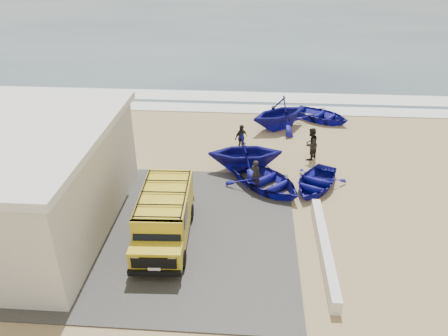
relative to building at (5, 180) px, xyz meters
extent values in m
plane|color=tan|center=(7.50, 2.00, -2.16)|extent=(160.00, 160.00, 0.00)
cube|color=#403E3B|center=(5.50, 0.00, -2.14)|extent=(12.00, 10.00, 0.05)
cube|color=#385166|center=(7.50, 58.00, -2.16)|extent=(180.00, 88.00, 0.01)
cube|color=white|center=(7.50, 14.00, -2.13)|extent=(180.00, 1.60, 0.06)
cube|color=white|center=(7.50, 16.50, -2.14)|extent=(180.00, 2.20, 0.04)
cube|color=silver|center=(0.00, 0.00, -0.16)|extent=(8.00, 9.00, 4.00)
cube|color=black|center=(3.95, 1.50, 0.44)|extent=(0.08, 0.70, 0.90)
cube|color=silver|center=(12.50, -1.00, -1.89)|extent=(0.35, 6.00, 0.55)
cube|color=gold|center=(6.35, -0.16, -1.03)|extent=(1.99, 3.84, 1.59)
cube|color=gold|center=(6.45, -2.47, -1.39)|extent=(1.87, 0.95, 0.87)
cube|color=black|center=(6.43, -2.02, -0.62)|extent=(1.70, 0.40, 0.69)
cube|color=black|center=(6.47, -2.93, -1.29)|extent=(1.56, 0.14, 0.43)
cube|color=black|center=(6.47, -2.96, -1.71)|extent=(1.88, 0.21, 0.21)
cube|color=black|center=(6.35, -0.21, -0.15)|extent=(1.89, 3.55, 0.06)
cylinder|color=black|center=(5.57, -2.12, -1.83)|extent=(0.24, 0.68, 0.68)
cylinder|color=black|center=(5.45, 0.87, -1.83)|extent=(0.24, 0.68, 0.68)
cylinder|color=black|center=(7.29, -2.05, -1.83)|extent=(0.24, 0.68, 0.68)
cylinder|color=black|center=(7.17, 0.94, -1.83)|extent=(0.24, 0.68, 0.68)
imported|color=#13118C|center=(10.37, 3.66, -1.75)|extent=(4.80, 4.82, 0.82)
imported|color=#13118C|center=(12.70, 3.85, -1.82)|extent=(3.62, 4.07, 0.70)
imported|color=#13118C|center=(9.33, 5.46, -1.18)|extent=(4.09, 3.64, 1.96)
imported|color=#13118C|center=(11.24, 10.91, -1.15)|extent=(5.06, 4.94, 2.02)
imported|color=#13118C|center=(14.02, 12.31, -1.79)|extent=(4.44, 4.15, 0.75)
imported|color=black|center=(9.86, 3.61, -1.41)|extent=(0.65, 0.61, 1.50)
imported|color=black|center=(12.74, 6.89, -1.28)|extent=(1.04, 1.09, 1.76)
imported|color=black|center=(9.04, 7.69, -1.41)|extent=(0.89, 0.88, 1.51)
camera|label=1|loc=(9.66, -14.14, 8.62)|focal=35.00mm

